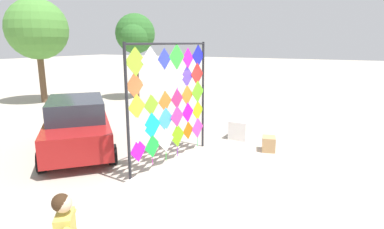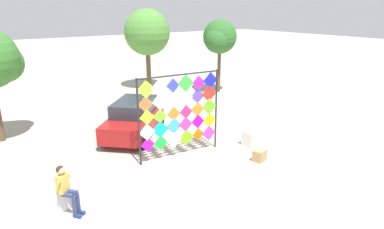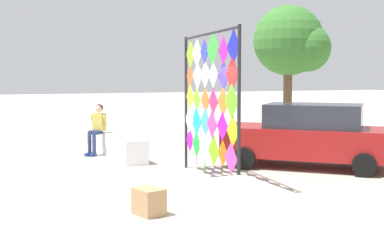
# 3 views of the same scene
# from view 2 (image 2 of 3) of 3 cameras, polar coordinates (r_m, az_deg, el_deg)

# --- Properties ---
(ground) EXTENTS (120.00, 120.00, 0.00)m
(ground) POSITION_cam_2_polar(r_m,az_deg,el_deg) (12.59, 0.27, -8.06)
(ground) COLOR #ADA393
(plaza_ledge_left) EXTENTS (4.57, 0.63, 0.65)m
(plaza_ledge_left) POSITION_cam_2_polar(r_m,az_deg,el_deg) (10.52, -21.43, -13.09)
(plaza_ledge_left) COLOR white
(plaza_ledge_left) RESTS_ON ground
(plaza_ledge_right) EXTENTS (4.57, 0.63, 0.65)m
(plaza_ledge_right) POSITION_cam_2_polar(r_m,az_deg,el_deg) (15.38, 15.64, -2.45)
(plaza_ledge_right) COLOR white
(plaza_ledge_right) RESTS_ON ground
(kite_display_rack) EXTENTS (3.39, 0.36, 3.29)m
(kite_display_rack) POSITION_cam_2_polar(r_m,az_deg,el_deg) (12.32, -2.15, 0.80)
(kite_display_rack) COLOR #232328
(kite_display_rack) RESTS_ON ground
(seated_vendor) EXTENTS (0.69, 0.72, 1.49)m
(seated_vendor) POSITION_cam_2_polar(r_m,az_deg,el_deg) (9.80, -21.26, -11.72)
(seated_vendor) COLOR navy
(seated_vendor) RESTS_ON ground
(parked_car) EXTENTS (4.16, 4.25, 1.62)m
(parked_car) POSITION_cam_2_polar(r_m,az_deg,el_deg) (14.98, -10.14, -0.59)
(parked_car) COLOR maroon
(parked_car) RESTS_ON ground
(cardboard_box_large) EXTENTS (0.58, 0.51, 0.45)m
(cardboard_box_large) POSITION_cam_2_polar(r_m,az_deg,el_deg) (12.73, 11.77, -7.04)
(cardboard_box_large) COLOR tan
(cardboard_box_large) RESTS_ON ground
(tree_palm_like) EXTENTS (2.44, 2.26, 4.90)m
(tree_palm_like) POSITION_cam_2_polar(r_m,az_deg,el_deg) (22.15, 4.85, 13.20)
(tree_palm_like) COLOR brown
(tree_palm_like) RESTS_ON ground
(tree_far_right) EXTENTS (3.22, 3.22, 5.58)m
(tree_far_right) POSITION_cam_2_polar(r_m,az_deg,el_deg) (23.69, -7.72, 14.22)
(tree_far_right) COLOR brown
(tree_far_right) RESTS_ON ground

